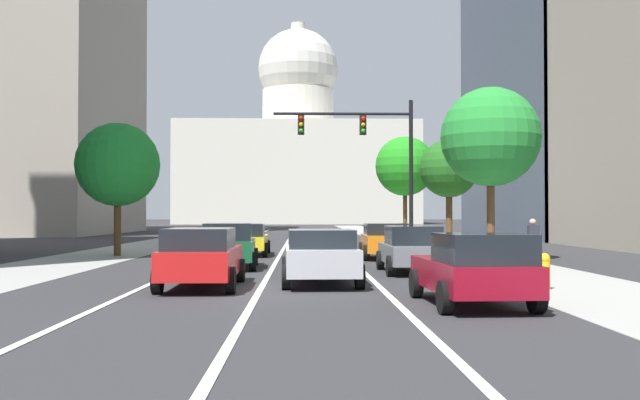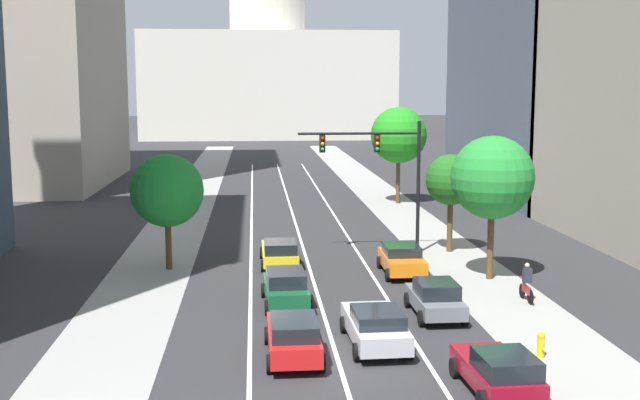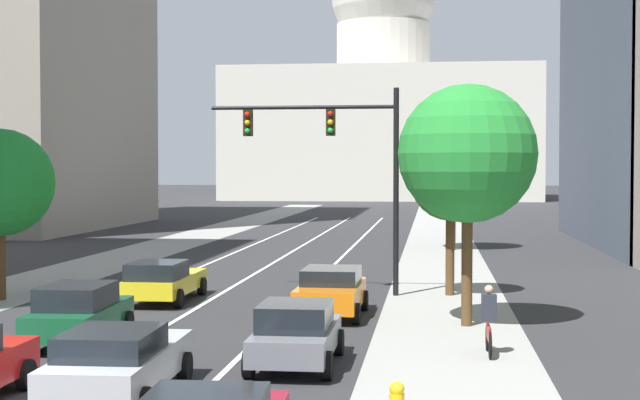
{
  "view_description": "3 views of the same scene",
  "coord_description": "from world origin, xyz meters",
  "views": [
    {
      "loc": [
        1.06,
        -18.23,
        1.88
      ],
      "look_at": [
        1.93,
        19.3,
        2.61
      ],
      "focal_mm": 40.78,
      "sensor_mm": 36.0,
      "label": 1
    },
    {
      "loc": [
        -2.78,
        -25.94,
        9.3
      ],
      "look_at": [
        1.14,
        20.89,
        2.58
      ],
      "focal_mm": 44.25,
      "sensor_mm": 36.0,
      "label": 2
    },
    {
      "loc": [
        7.65,
        -16.28,
        4.57
      ],
      "look_at": [
        2.86,
        23.23,
        3.23
      ],
      "focal_mm": 52.29,
      "sensor_mm": 36.0,
      "label": 3
    }
  ],
  "objects": [
    {
      "name": "traffic_signal_mast",
      "position": [
        4.35,
        17.15,
        5.2
      ],
      "size": [
        6.84,
        0.39,
        7.47
      ],
      "color": "black",
      "rests_on": "ground"
    },
    {
      "name": "lane_stripe_right",
      "position": [
        3.02,
        25.0,
        0.01
      ],
      "size": [
        0.16,
        90.0,
        0.01
      ],
      "primitive_type": "cube",
      "color": "white",
      "rests_on": "ground"
    },
    {
      "name": "cyclist",
      "position": [
        9.04,
        6.74,
        0.85
      ],
      "size": [
        0.36,
        1.7,
        1.72
      ],
      "rotation": [
        0.0,
        0.0,
        1.58
      ],
      "color": "black",
      "rests_on": "ground"
    },
    {
      "name": "sidewalk_left",
      "position": [
        -8.13,
        35.0,
        0.01
      ],
      "size": [
        4.16,
        130.0,
        0.01
      ],
      "primitive_type": "cube",
      "color": "gray",
      "rests_on": "ground"
    },
    {
      "name": "street_tree_mid_right",
      "position": [
        8.28,
        17.49,
        4.11
      ],
      "size": [
        2.89,
        2.89,
        5.59
      ],
      "color": "#51381E",
      "rests_on": "ground"
    },
    {
      "name": "capitol_building",
      "position": [
        0.0,
        127.43,
        13.14
      ],
      "size": [
        45.75,
        29.01,
        40.35
      ],
      "color": "beige",
      "rests_on": "ground"
    },
    {
      "name": "car_orange",
      "position": [
        4.54,
        12.25,
        0.79
      ],
      "size": [
        2.11,
        4.17,
        1.49
      ],
      "rotation": [
        0.0,
        0.0,
        1.56
      ],
      "color": "orange",
      "rests_on": "ground"
    },
    {
      "name": "sidewalk_right",
      "position": [
        8.13,
        35.0,
        0.01
      ],
      "size": [
        4.16,
        130.0,
        0.01
      ],
      "primitive_type": "cube",
      "color": "gray",
      "rests_on": "ground"
    },
    {
      "name": "street_tree_mid_left",
      "position": [
        -7.24,
        14.4,
        4.08
      ],
      "size": [
        3.74,
        3.74,
        5.97
      ],
      "color": "#51381E",
      "rests_on": "ground"
    },
    {
      "name": "car_silver",
      "position": [
        1.52,
        1.33,
        0.77
      ],
      "size": [
        2.17,
        4.76,
        1.47
      ],
      "rotation": [
        0.0,
        0.0,
        1.6
      ],
      "color": "#B2B5BA",
      "rests_on": "ground"
    },
    {
      "name": "lane_stripe_left",
      "position": [
        -3.02,
        25.0,
        0.01
      ],
      "size": [
        0.16,
        90.0,
        0.01
      ],
      "primitive_type": "cube",
      "color": "white",
      "rests_on": "ground"
    },
    {
      "name": "car_yellow",
      "position": [
        -1.51,
        14.61,
        0.75
      ],
      "size": [
        2.06,
        4.74,
        1.46
      ],
      "rotation": [
        0.0,
        0.0,
        1.58
      ],
      "color": "yellow",
      "rests_on": "ground"
    },
    {
      "name": "street_tree_far_right",
      "position": [
        8.65,
        10.93,
        4.99
      ],
      "size": [
        4.03,
        4.03,
        7.03
      ],
      "color": "#51381E",
      "rests_on": "ground"
    },
    {
      "name": "ground_plane",
      "position": [
        0.0,
        40.0,
        0.0
      ],
      "size": [
        400.0,
        400.0,
        0.0
      ],
      "primitive_type": "plane",
      "color": "#2B2B2D"
    },
    {
      "name": "car_gray",
      "position": [
        4.54,
        4.85,
        0.77
      ],
      "size": [
        1.96,
        4.05,
        1.5
      ],
      "rotation": [
        0.0,
        0.0,
        1.58
      ],
      "color": "slate",
      "rests_on": "ground"
    },
    {
      "name": "car_green",
      "position": [
        -1.51,
        6.97,
        0.82
      ],
      "size": [
        2.09,
        4.26,
        1.57
      ],
      "rotation": [
        0.0,
        0.0,
        1.61
      ],
      "color": "#14512D",
      "rests_on": "ground"
    },
    {
      "name": "lane_stripe_center",
      "position": [
        0.0,
        25.0,
        0.01
      ],
      "size": [
        0.16,
        90.0,
        0.01
      ],
      "primitive_type": "cube",
      "color": "white",
      "rests_on": "ground"
    },
    {
      "name": "street_tree_near_right",
      "position": [
        8.79,
        36.55,
        5.5
      ],
      "size": [
        4.52,
        4.52,
        7.77
      ],
      "color": "#51381E",
      "rests_on": "ground"
    }
  ]
}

